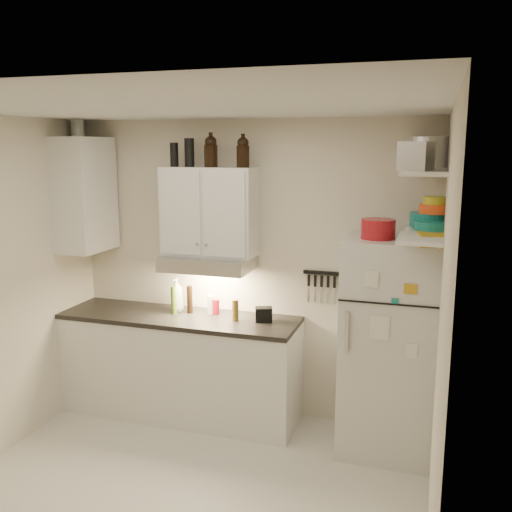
% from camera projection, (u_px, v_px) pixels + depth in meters
% --- Properties ---
extents(floor, '(3.20, 3.00, 0.02)m').
position_uv_depth(floor, '(181.00, 503.00, 3.86)').
color(floor, silver).
rests_on(floor, ground).
extents(ceiling, '(3.20, 3.00, 0.02)m').
position_uv_depth(ceiling, '(170.00, 105.00, 3.36)').
color(ceiling, silver).
rests_on(ceiling, ground).
extents(back_wall, '(3.20, 0.02, 2.60)m').
position_uv_depth(back_wall, '(250.00, 270.00, 5.03)').
color(back_wall, beige).
rests_on(back_wall, ground).
extents(right_wall, '(0.02, 3.00, 2.60)m').
position_uv_depth(right_wall, '(442.00, 344.00, 3.14)').
color(right_wall, beige).
rests_on(right_wall, ground).
extents(base_cabinet, '(2.10, 0.60, 0.88)m').
position_uv_depth(base_cabinet, '(180.00, 367.00, 5.06)').
color(base_cabinet, white).
rests_on(base_cabinet, floor).
extents(countertop, '(2.10, 0.62, 0.04)m').
position_uv_depth(countertop, '(179.00, 318.00, 4.98)').
color(countertop, black).
rests_on(countertop, base_cabinet).
extents(upper_cabinet, '(0.80, 0.33, 0.75)m').
position_uv_depth(upper_cabinet, '(210.00, 211.00, 4.85)').
color(upper_cabinet, white).
rests_on(upper_cabinet, back_wall).
extents(side_cabinet, '(0.33, 0.55, 1.00)m').
position_uv_depth(side_cabinet, '(85.00, 195.00, 5.04)').
color(side_cabinet, white).
rests_on(side_cabinet, left_wall).
extents(range_hood, '(0.76, 0.46, 0.12)m').
position_uv_depth(range_hood, '(208.00, 263.00, 4.87)').
color(range_hood, silver).
rests_on(range_hood, back_wall).
extents(fridge, '(0.70, 0.68, 1.70)m').
position_uv_depth(fridge, '(389.00, 346.00, 4.41)').
color(fridge, silver).
rests_on(fridge, floor).
extents(shelf_hi, '(0.30, 0.95, 0.03)m').
position_uv_depth(shelf_hi, '(425.00, 171.00, 3.97)').
color(shelf_hi, white).
rests_on(shelf_hi, right_wall).
extents(shelf_lo, '(0.30, 0.95, 0.03)m').
position_uv_depth(shelf_lo, '(422.00, 234.00, 4.06)').
color(shelf_lo, white).
rests_on(shelf_lo, right_wall).
extents(knife_strip, '(0.42, 0.02, 0.03)m').
position_uv_depth(knife_strip, '(328.00, 273.00, 4.79)').
color(knife_strip, black).
rests_on(knife_strip, back_wall).
extents(dutch_oven, '(0.30, 0.30, 0.15)m').
position_uv_depth(dutch_oven, '(378.00, 229.00, 4.19)').
color(dutch_oven, maroon).
rests_on(dutch_oven, fridge).
extents(book_stack, '(0.24, 0.28, 0.08)m').
position_uv_depth(book_stack, '(433.00, 239.00, 3.92)').
color(book_stack, '#BF8E17').
rests_on(book_stack, fridge).
extents(spice_jar, '(0.07, 0.07, 0.09)m').
position_uv_depth(spice_jar, '(409.00, 233.00, 4.17)').
color(spice_jar, silver).
rests_on(spice_jar, fridge).
extents(stock_pot, '(0.39, 0.39, 0.23)m').
position_uv_depth(stock_pot, '(429.00, 152.00, 4.29)').
color(stock_pot, silver).
rests_on(stock_pot, shelf_hi).
extents(tin_a, '(0.23, 0.22, 0.19)m').
position_uv_depth(tin_a, '(418.00, 156.00, 3.83)').
color(tin_a, '#AAAAAD').
rests_on(tin_a, shelf_hi).
extents(tin_b, '(0.23, 0.23, 0.19)m').
position_uv_depth(tin_b, '(416.00, 156.00, 3.68)').
color(tin_b, '#AAAAAD').
rests_on(tin_b, shelf_hi).
extents(bowl_teal, '(0.28, 0.28, 0.11)m').
position_uv_depth(bowl_teal, '(429.00, 220.00, 4.25)').
color(bowl_teal, '#167B76').
rests_on(bowl_teal, shelf_lo).
extents(bowl_orange, '(0.22, 0.22, 0.07)m').
position_uv_depth(bowl_orange, '(435.00, 209.00, 4.18)').
color(bowl_orange, '#F74C17').
rests_on(bowl_orange, bowl_teal).
extents(bowl_yellow, '(0.17, 0.17, 0.06)m').
position_uv_depth(bowl_yellow, '(435.00, 200.00, 4.17)').
color(bowl_yellow, gold).
rests_on(bowl_yellow, bowl_orange).
extents(plates, '(0.27, 0.27, 0.07)m').
position_uv_depth(plates, '(434.00, 226.00, 4.08)').
color(plates, '#167B76').
rests_on(plates, shelf_lo).
extents(growler_a, '(0.13, 0.13, 0.26)m').
position_uv_depth(growler_a, '(211.00, 151.00, 4.70)').
color(growler_a, black).
rests_on(growler_a, upper_cabinet).
extents(growler_b, '(0.14, 0.14, 0.25)m').
position_uv_depth(growler_b, '(243.00, 152.00, 4.64)').
color(growler_b, black).
rests_on(growler_b, upper_cabinet).
extents(thermos_a, '(0.10, 0.10, 0.24)m').
position_uv_depth(thermos_a, '(189.00, 153.00, 4.77)').
color(thermos_a, black).
rests_on(thermos_a, upper_cabinet).
extents(thermos_b, '(0.07, 0.07, 0.20)m').
position_uv_depth(thermos_b, '(174.00, 155.00, 4.81)').
color(thermos_b, black).
rests_on(thermos_b, upper_cabinet).
extents(side_jar, '(0.12, 0.12, 0.15)m').
position_uv_depth(side_jar, '(77.00, 128.00, 5.00)').
color(side_jar, silver).
rests_on(side_jar, side_cabinet).
extents(soap_bottle, '(0.14, 0.14, 0.33)m').
position_uv_depth(soap_bottle, '(177.00, 293.00, 5.08)').
color(soap_bottle, white).
rests_on(soap_bottle, countertop).
extents(pepper_mill, '(0.07, 0.07, 0.18)m').
position_uv_depth(pepper_mill, '(235.00, 310.00, 4.81)').
color(pepper_mill, brown).
rests_on(pepper_mill, countertop).
extents(oil_bottle, '(0.06, 0.06, 0.25)m').
position_uv_depth(oil_bottle, '(174.00, 300.00, 5.00)').
color(oil_bottle, '#496D1B').
rests_on(oil_bottle, countertop).
extents(vinegar_bottle, '(0.07, 0.07, 0.25)m').
position_uv_depth(vinegar_bottle, '(190.00, 299.00, 5.03)').
color(vinegar_bottle, black).
rests_on(vinegar_bottle, countertop).
extents(clear_bottle, '(0.07, 0.07, 0.17)m').
position_uv_depth(clear_bottle, '(211.00, 305.00, 5.00)').
color(clear_bottle, silver).
rests_on(clear_bottle, countertop).
extents(red_jar, '(0.09, 0.09, 0.13)m').
position_uv_depth(red_jar, '(216.00, 307.00, 5.00)').
color(red_jar, maroon).
rests_on(red_jar, countertop).
extents(caddy, '(0.16, 0.14, 0.12)m').
position_uv_depth(caddy, '(264.00, 314.00, 4.80)').
color(caddy, black).
rests_on(caddy, countertop).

